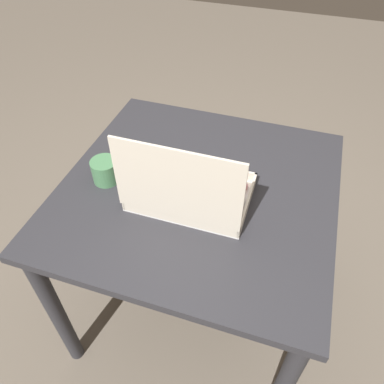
{
  "coord_description": "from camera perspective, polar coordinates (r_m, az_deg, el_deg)",
  "views": [
    {
      "loc": [
        -0.26,
        0.87,
        1.61
      ],
      "look_at": [
        0.01,
        0.05,
        0.76
      ],
      "focal_mm": 35.0,
      "sensor_mm": 36.0,
      "label": 1
    }
  ],
  "objects": [
    {
      "name": "donut_box",
      "position": [
        1.18,
        -0.62,
        0.29
      ],
      "size": [
        0.37,
        0.27,
        0.29
      ],
      "color": "white",
      "rests_on": "dining_table"
    },
    {
      "name": "ground_plane",
      "position": [
        1.85,
        0.7,
        -15.92
      ],
      "size": [
        8.0,
        8.0,
        0.0
      ],
      "primitive_type": "plane",
      "color": "#6B6054"
    },
    {
      "name": "coffee_mug",
      "position": [
        1.29,
        -13.09,
        3.23
      ],
      "size": [
        0.09,
        0.09,
        0.08
      ],
      "color": "#4C8456",
      "rests_on": "dining_table"
    },
    {
      "name": "dining_table",
      "position": [
        1.34,
        0.93,
        -2.66
      ],
      "size": [
        0.91,
        0.9,
        0.74
      ],
      "color": "#2D2D33",
      "rests_on": "ground_plane"
    }
  ]
}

